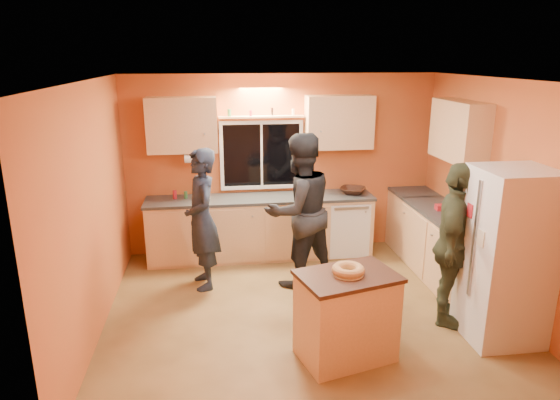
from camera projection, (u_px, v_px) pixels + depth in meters
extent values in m
plane|color=brown|center=(306.00, 310.00, 5.77)|extent=(4.50, 4.50, 0.00)
cube|color=#BC6630|center=(282.00, 164.00, 7.31)|extent=(4.50, 0.04, 2.60)
cube|color=#BC6630|center=(361.00, 283.00, 3.51)|extent=(4.50, 0.04, 2.60)
cube|color=#BC6630|center=(92.00, 211.00, 5.12)|extent=(0.04, 4.00, 2.60)
cube|color=#BC6630|center=(501.00, 195.00, 5.70)|extent=(0.04, 4.00, 2.60)
cube|color=white|center=(310.00, 80.00, 5.05)|extent=(4.50, 4.00, 0.02)
cube|color=black|center=(262.00, 155.00, 7.22)|extent=(1.10, 0.02, 0.90)
cube|color=white|center=(262.00, 155.00, 7.20)|extent=(1.20, 0.04, 1.00)
cube|color=tan|center=(182.00, 125.00, 6.80)|extent=(0.95, 0.33, 0.75)
cube|color=tan|center=(339.00, 122.00, 7.08)|extent=(0.95, 0.33, 0.75)
cube|color=tan|center=(459.00, 131.00, 6.27)|extent=(0.33, 1.00, 0.75)
cylinder|color=silver|center=(195.00, 158.00, 6.83)|extent=(0.27, 0.12, 0.12)
cube|color=tan|center=(261.00, 228.00, 7.22)|extent=(3.20, 0.60, 0.86)
cube|color=#282B2D|center=(260.00, 198.00, 7.10)|extent=(3.24, 0.62, 0.04)
cube|color=tan|center=(412.00, 221.00, 7.53)|extent=(0.60, 0.60, 0.86)
cube|color=#282B2D|center=(415.00, 193.00, 7.40)|extent=(0.62, 0.62, 0.04)
cube|color=tan|center=(449.00, 251.00, 6.38)|extent=(0.60, 1.80, 0.86)
cube|color=#282B2D|center=(452.00, 218.00, 6.26)|extent=(0.62, 1.84, 0.04)
cube|color=silver|center=(507.00, 256.00, 5.01)|extent=(0.72, 0.70, 1.80)
cube|color=tan|center=(346.00, 318.00, 4.78)|extent=(0.98, 0.78, 0.85)
cube|color=black|center=(348.00, 276.00, 4.66)|extent=(1.03, 0.83, 0.04)
torus|color=#B5814A|center=(348.00, 270.00, 4.64)|extent=(0.31, 0.31, 0.09)
imported|color=black|center=(202.00, 219.00, 6.16)|extent=(0.54, 0.72, 1.78)
imported|color=black|center=(299.00, 211.00, 6.21)|extent=(1.17, 1.06, 1.95)
imported|color=#2E3622|center=(454.00, 246.00, 5.29)|extent=(0.91, 1.13, 1.80)
imported|color=black|center=(353.00, 190.00, 7.27)|extent=(0.48, 0.48, 0.09)
cylinder|color=beige|center=(205.00, 193.00, 6.98)|extent=(0.14, 0.14, 0.17)
imported|color=gray|center=(466.00, 212.00, 5.92)|extent=(0.35, 0.33, 0.31)
cube|color=#B31B25|center=(442.00, 207.00, 6.49)|extent=(0.17, 0.13, 0.07)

